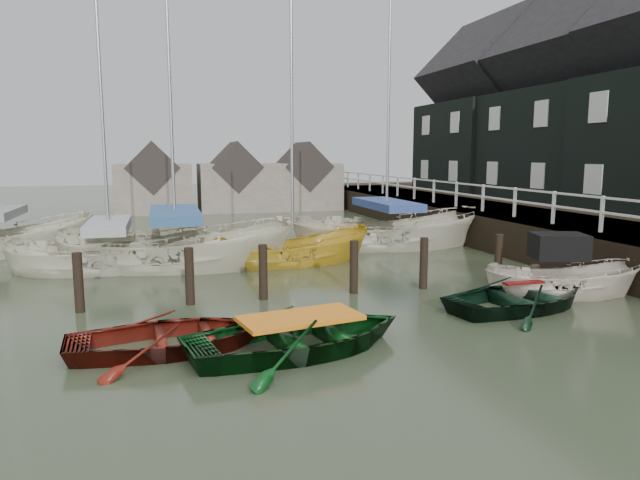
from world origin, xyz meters
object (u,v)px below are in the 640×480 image
object	(u,v)px
sailboat_d	(386,246)
sailboat_e	(0,253)
sailboat_c	(293,262)
motorboat	(561,292)
sailboat_a	(111,268)
sailboat_b	(177,266)
rowboat_red	(175,350)
rowboat_green	(300,351)
rowboat_dkgreen	(522,308)

from	to	relation	value
sailboat_d	sailboat_e	size ratio (longest dim) A/B	1.22
sailboat_c	motorboat	bearing A→B (deg)	-144.09
sailboat_a	sailboat_b	world-z (taller)	sailboat_b
rowboat_red	rowboat_green	bearing A→B (deg)	-111.76
sailboat_d	sailboat_e	bearing A→B (deg)	91.15
rowboat_red	rowboat_green	size ratio (longest dim) A/B	0.90
sailboat_d	rowboat_red	bearing A→B (deg)	150.04
motorboat	rowboat_dkgreen	bearing A→B (deg)	132.98
rowboat_dkgreen	rowboat_red	bearing A→B (deg)	84.36
rowboat_green	motorboat	size ratio (longest dim) A/B	1.02
sailboat_a	sailboat_d	bearing A→B (deg)	-78.30
rowboat_dkgreen	sailboat_c	world-z (taller)	sailboat_c
rowboat_green	sailboat_b	distance (m)	8.96
rowboat_dkgreen	motorboat	size ratio (longest dim) A/B	0.95
sailboat_e	sailboat_d	bearing A→B (deg)	-118.22
rowboat_dkgreen	sailboat_b	xyz separation A→B (m)	(-7.76, 7.29, 0.06)
rowboat_dkgreen	sailboat_e	bearing A→B (deg)	39.69
rowboat_red	sailboat_d	xyz separation A→B (m)	(8.31, 9.96, 0.06)
rowboat_green	sailboat_a	bearing A→B (deg)	13.86
sailboat_b	motorboat	bearing A→B (deg)	-113.10
sailboat_e	rowboat_green	bearing A→B (deg)	-167.25
rowboat_red	motorboat	distance (m)	9.84
sailboat_b	sailboat_d	world-z (taller)	sailboat_d
rowboat_red	rowboat_dkgreen	size ratio (longest dim) A/B	0.96
sailboat_d	sailboat_a	bearing A→B (deg)	110.10
sailboat_a	rowboat_red	bearing A→B (deg)	-166.40
rowboat_red	sailboat_d	world-z (taller)	sailboat_d
motorboat	sailboat_e	distance (m)	18.84
rowboat_red	sailboat_a	bearing A→B (deg)	7.74
sailboat_b	sailboat_d	size ratio (longest dim) A/B	0.92
rowboat_red	rowboat_dkgreen	world-z (taller)	rowboat_dkgreen
sailboat_b	sailboat_c	world-z (taller)	sailboat_b
rowboat_green	sailboat_e	xyz separation A→B (m)	(-8.10, 12.85, 0.06)
sailboat_c	rowboat_dkgreen	bearing A→B (deg)	-156.84
rowboat_green	sailboat_a	world-z (taller)	sailboat_a
rowboat_dkgreen	sailboat_b	world-z (taller)	sailboat_b
sailboat_c	sailboat_e	bearing A→B (deg)	59.74
rowboat_red	rowboat_dkgreen	bearing A→B (deg)	-89.11
sailboat_b	sailboat_e	size ratio (longest dim) A/B	1.13
sailboat_a	sailboat_b	xyz separation A→B (m)	(2.02, -0.13, -0.01)
motorboat	sailboat_b	distance (m)	11.47
rowboat_dkgreen	sailboat_b	bearing A→B (deg)	35.91
sailboat_e	motorboat	bearing A→B (deg)	-143.77
sailboat_c	sailboat_d	world-z (taller)	sailboat_d
rowboat_green	rowboat_red	bearing A→B (deg)	62.13
rowboat_green	motorboat	distance (m)	7.79
rowboat_dkgreen	motorboat	distance (m)	1.87
rowboat_red	sailboat_e	world-z (taller)	sailboat_e
motorboat	sailboat_d	xyz separation A→B (m)	(-1.41, 8.43, -0.05)
motorboat	sailboat_c	world-z (taller)	sailboat_c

